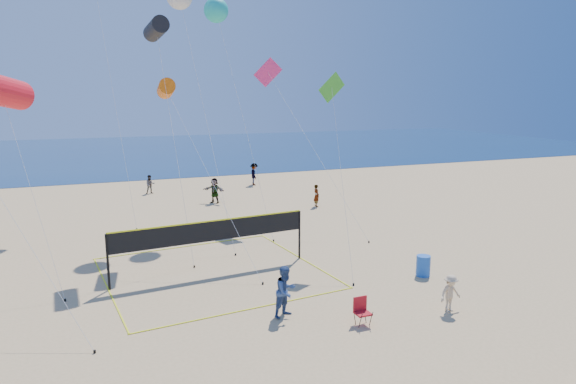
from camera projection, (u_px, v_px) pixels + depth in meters
name	position (u px, v px, depth m)	size (l,w,h in m)	color
ocean	(130.00, 152.00, 70.51)	(140.00, 50.00, 0.03)	navy
bystander_a	(286.00, 291.00, 18.47)	(0.92, 0.72, 1.89)	#324C7E
bystander_b	(450.00, 293.00, 18.92)	(0.91, 0.52, 1.41)	#D2B58C
far_person_1	(215.00, 190.00, 37.62)	(1.72, 0.55, 1.85)	gray
far_person_2	(316.00, 196.00, 36.36)	(0.58, 0.38, 1.60)	gray
far_person_3	(150.00, 184.00, 41.12)	(0.73, 0.57, 1.50)	gray
far_person_4	(254.00, 174.00, 44.90)	(1.25, 0.72, 1.94)	gray
camp_chair	(362.00, 309.00, 17.89)	(0.54, 0.66, 1.08)	#B1141C
trash_barrel	(423.00, 266.00, 22.65)	(0.61, 0.61, 0.92)	blue
volleyball_net	(212.00, 237.00, 22.80)	(10.08, 9.94, 2.43)	black
kite_0	(1.00, 91.00, 20.91)	(3.16, 5.13, 8.87)	red
kite_1	(156.00, 29.00, 24.56)	(1.38, 4.50, 11.53)	black
kite_2	(166.00, 89.00, 25.35)	(3.25, 7.74, 8.69)	orange
kite_4	(333.00, 98.00, 24.46)	(1.87, 4.81, 8.98)	green
kite_5	(273.00, 80.00, 31.49)	(4.02, 7.95, 10.12)	#EE2F76
kite_7	(216.00, 10.00, 30.44)	(2.47, 6.87, 13.52)	#21B9AB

